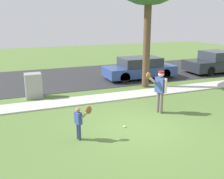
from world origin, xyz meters
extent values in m
plane|color=#567538|center=(0.00, 3.50, 0.00)|extent=(48.00, 48.00, 0.00)
cube|color=beige|center=(0.00, 3.60, 0.03)|extent=(36.00, 1.20, 0.06)
cube|color=#2D2D30|center=(0.00, 8.60, 0.01)|extent=(36.00, 6.80, 0.02)
cylinder|color=#6B6656|center=(1.48, 0.91, 0.43)|extent=(0.14, 0.14, 0.86)
cylinder|color=#6B6656|center=(1.43, 1.07, 0.43)|extent=(0.14, 0.14, 0.86)
cube|color=#33478C|center=(1.45, 0.99, 1.16)|extent=(0.35, 0.46, 0.61)
sphere|color=beige|center=(1.45, 0.99, 1.60)|extent=(0.23, 0.23, 0.23)
cylinder|color=maroon|center=(1.45, 0.99, 1.69)|extent=(0.24, 0.24, 0.07)
cylinder|color=beige|center=(1.53, 0.74, 1.18)|extent=(0.10, 0.10, 0.57)
cylinder|color=beige|center=(1.13, 1.15, 1.38)|extent=(0.53, 0.25, 0.41)
ellipsoid|color=brown|center=(0.94, 1.09, 1.57)|extent=(0.25, 0.20, 0.26)
cylinder|color=navy|center=(-2.21, -0.11, 0.27)|extent=(0.08, 0.08, 0.54)
cylinder|color=navy|center=(-2.18, -0.21, 0.27)|extent=(0.08, 0.08, 0.54)
cube|color=#33478C|center=(-2.19, -0.16, 0.73)|extent=(0.22, 0.29, 0.38)
sphere|color=#A87A5B|center=(-2.19, -0.16, 1.00)|extent=(0.15, 0.15, 0.15)
cylinder|color=#A87A5B|center=(-2.24, -0.01, 0.74)|extent=(0.06, 0.06, 0.36)
cylinder|color=#A87A5B|center=(-1.99, -0.26, 0.86)|extent=(0.33, 0.16, 0.26)
ellipsoid|color=brown|center=(-1.87, -0.23, 0.98)|extent=(0.25, 0.20, 0.26)
sphere|color=white|center=(-0.48, 0.15, 0.04)|extent=(0.07, 0.07, 0.07)
cube|color=gray|center=(-3.10, 4.95, 0.60)|extent=(0.77, 0.65, 1.20)
cylinder|color=brown|center=(2.88, 4.80, 2.64)|extent=(0.39, 0.39, 5.28)
cube|color=#2D478C|center=(3.53, 6.75, 0.50)|extent=(4.50, 1.80, 0.60)
cube|color=#2D333D|center=(3.53, 6.75, 1.07)|extent=(2.47, 1.66, 0.55)
cylinder|color=black|center=(4.92, 7.54, 0.34)|extent=(0.64, 0.22, 0.64)
cylinder|color=black|center=(4.92, 5.96, 0.34)|extent=(0.64, 0.22, 0.64)
cylinder|color=black|center=(2.13, 7.54, 0.34)|extent=(0.64, 0.22, 0.64)
cylinder|color=black|center=(2.13, 5.96, 0.34)|extent=(0.64, 0.22, 0.64)
cube|color=#23282D|center=(9.81, 6.52, 0.55)|extent=(5.20, 1.95, 0.70)
cube|color=#2D333D|center=(9.42, 6.52, 1.20)|extent=(1.82, 1.79, 0.60)
cylinder|color=black|center=(8.20, 7.38, 0.34)|extent=(0.64, 0.22, 0.64)
cylinder|color=black|center=(8.20, 5.65, 0.34)|extent=(0.64, 0.22, 0.64)
camera|label=1|loc=(-3.93, -7.45, 3.73)|focal=41.14mm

